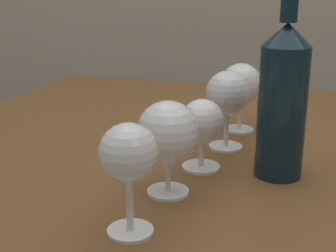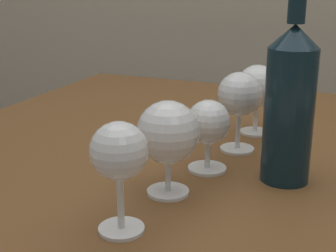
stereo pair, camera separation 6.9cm
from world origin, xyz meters
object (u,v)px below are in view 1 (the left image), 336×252
(wine_glass_rose, at_px, (128,155))
(wine_bottle, at_px, (283,98))
(wine_glass_merlot, at_px, (228,95))
(wine_glass_empty, at_px, (168,134))
(wine_glass_pinot, at_px, (241,85))
(wine_glass_chardonnay, at_px, (202,123))

(wine_glass_rose, height_order, wine_bottle, wine_bottle)
(wine_glass_merlot, xyz_separation_m, wine_bottle, (0.10, -0.10, 0.03))
(wine_glass_empty, xyz_separation_m, wine_glass_pinot, (0.06, 0.33, 0.00))
(wine_glass_chardonnay, height_order, wine_glass_pinot, wine_glass_pinot)
(wine_glass_pinot, distance_m, wine_bottle, 0.24)
(wine_glass_rose, height_order, wine_glass_pinot, wine_glass_rose)
(wine_glass_empty, distance_m, wine_glass_pinot, 0.34)
(wine_glass_pinot, bearing_deg, wine_glass_empty, -99.51)
(wine_glass_empty, height_order, wine_glass_pinot, same)
(wine_glass_empty, relative_size, wine_glass_pinot, 1.00)
(wine_glass_merlot, bearing_deg, wine_glass_rose, -99.95)
(wine_glass_chardonnay, distance_m, wine_glass_pinot, 0.22)
(wine_glass_chardonnay, relative_size, wine_glass_pinot, 0.85)
(wine_glass_pinot, relative_size, wine_bottle, 0.43)
(wine_glass_rose, xyz_separation_m, wine_glass_pinot, (0.07, 0.45, -0.01))
(wine_glass_rose, xyz_separation_m, wine_glass_merlot, (0.06, 0.34, -0.00))
(wine_glass_rose, height_order, wine_glass_merlot, wine_glass_merlot)
(wine_glass_empty, xyz_separation_m, wine_bottle, (0.15, 0.12, 0.04))
(wine_glass_merlot, distance_m, wine_glass_pinot, 0.11)
(wine_glass_chardonnay, xyz_separation_m, wine_bottle, (0.12, 0.01, 0.05))
(wine_bottle, bearing_deg, wine_glass_rose, -123.99)
(wine_glass_rose, bearing_deg, wine_glass_chardonnay, 80.72)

